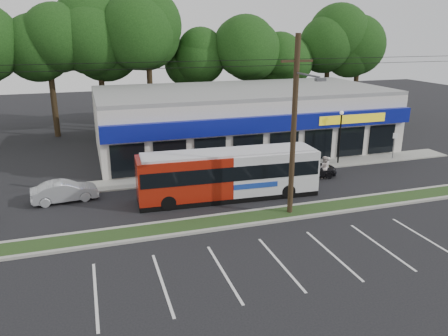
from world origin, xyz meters
name	(u,v)px	position (x,y,z in m)	size (l,w,h in m)	color
ground	(247,227)	(0.00, 0.00, 0.00)	(120.00, 120.00, 0.00)	black
grass_strip	(241,219)	(0.00, 1.00, 0.06)	(40.00, 1.60, 0.12)	#243716
curb_south	(246,225)	(0.00, 0.15, 0.07)	(40.00, 0.25, 0.14)	#9E9E93
curb_north	(236,213)	(0.00, 1.85, 0.07)	(40.00, 0.25, 0.14)	#9E9E93
sidewalk	(267,170)	(5.00, 9.00, 0.05)	(32.00, 2.20, 0.10)	#9E9E93
strip_mall	(242,119)	(5.50, 15.91, 2.65)	(25.00, 12.55, 5.30)	beige
utility_pole	(292,122)	(2.83, 0.93, 5.41)	(50.00, 2.77, 10.00)	black
lamp_post	(340,131)	(11.00, 8.80, 2.67)	(0.30, 0.30, 4.25)	black
sign_post	(394,141)	(16.00, 8.57, 1.56)	(0.45, 0.10, 2.23)	#59595E
tree_line	(197,47)	(4.00, 26.00, 8.42)	(46.76, 6.76, 11.83)	black
metrobus	(229,173)	(0.44, 4.50, 1.61)	(11.43, 2.95, 3.05)	maroon
car_dark	(308,168)	(7.09, 6.56, 0.70)	(1.66, 4.13, 1.41)	black
car_silver	(65,191)	(-9.39, 7.00, 0.65)	(1.37, 3.93, 1.30)	#ABAEB3
pedestrian_a	(327,168)	(8.32, 6.00, 0.79)	(0.58, 0.38, 1.58)	beige
pedestrian_b	(323,167)	(8.04, 6.00, 0.83)	(0.81, 0.63, 1.66)	silver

